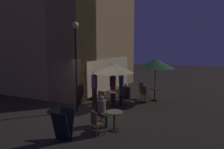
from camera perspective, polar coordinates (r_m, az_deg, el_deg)
name	(u,v)px	position (r m, az deg, el deg)	size (l,w,h in m)	color
ground_plane	(85,112)	(10.49, -7.24, -10.02)	(60.00, 60.00, 0.00)	#2D271E
cafe_building	(68,22)	(15.08, -11.64, 13.53)	(8.59, 8.44, 9.57)	tan
street_lamp_near_corner	(76,51)	(10.19, -9.60, 6.13)	(0.31, 0.31, 4.28)	black
menu_sandwich_board	(64,125)	(7.56, -12.81, -12.99)	(0.74, 0.64, 1.01)	black
cafe_table_0	(155,92)	(12.70, 11.32, -4.58)	(0.71, 0.71, 0.73)	black
cafe_table_1	(113,95)	(11.43, 0.17, -5.53)	(0.78, 0.78, 0.76)	black
cafe_table_2	(114,118)	(8.13, 0.59, -11.40)	(0.66, 0.66, 0.74)	black
patio_umbrella_0	(155,64)	(12.47, 11.51, 2.86)	(2.12, 2.12, 2.45)	black
patio_umbrella_1	(113,68)	(11.20, 0.18, 1.77)	(2.21, 2.21, 2.30)	black
cafe_chair_0	(142,89)	(13.11, 8.13, -3.86)	(0.48, 0.48, 0.97)	black
cafe_chair_1	(145,93)	(12.10, 8.74, -4.83)	(0.53, 0.53, 0.96)	brown
cafe_chair_2	(102,98)	(10.90, -2.58, -6.26)	(0.49, 0.49, 0.92)	brown
cafe_chair_3	(128,96)	(11.28, 4.26, -5.84)	(0.48, 0.48, 0.93)	brown
cafe_chair_4	(100,112)	(8.69, -3.17, -10.01)	(0.50, 0.50, 0.87)	#503F1E
cafe_chair_5	(96,121)	(7.72, -4.28, -12.28)	(0.54, 0.54, 0.89)	brown
patron_seated_0	(125,94)	(11.27, 3.55, -5.09)	(0.43, 0.55, 1.22)	black
patron_seated_1	(102,109)	(8.55, -2.58, -9.17)	(0.45, 0.53, 1.22)	#354F37
patron_standing_2	(94,88)	(11.24, -4.72, -3.73)	(0.31, 0.31, 1.87)	#481E14
patron_standing_3	(113,88)	(12.15, 0.22, -3.50)	(0.35, 0.35, 1.66)	#5A325C
patron_standing_4	(121,83)	(13.27, 2.48, -2.32)	(0.32, 0.32, 1.75)	navy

